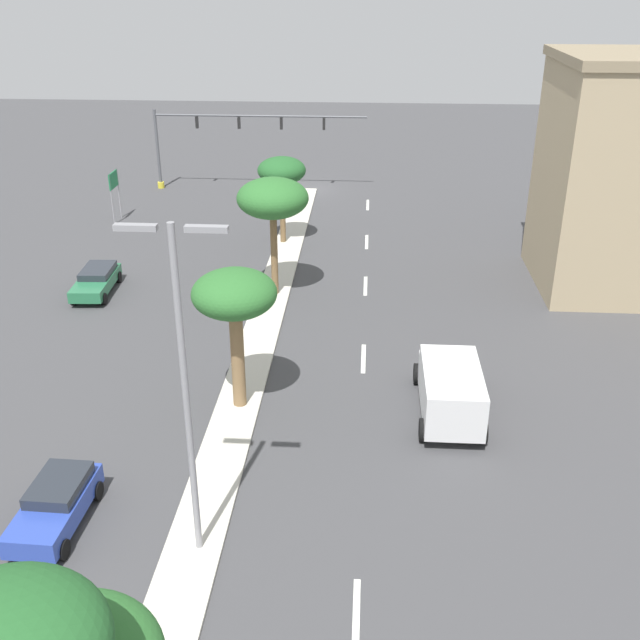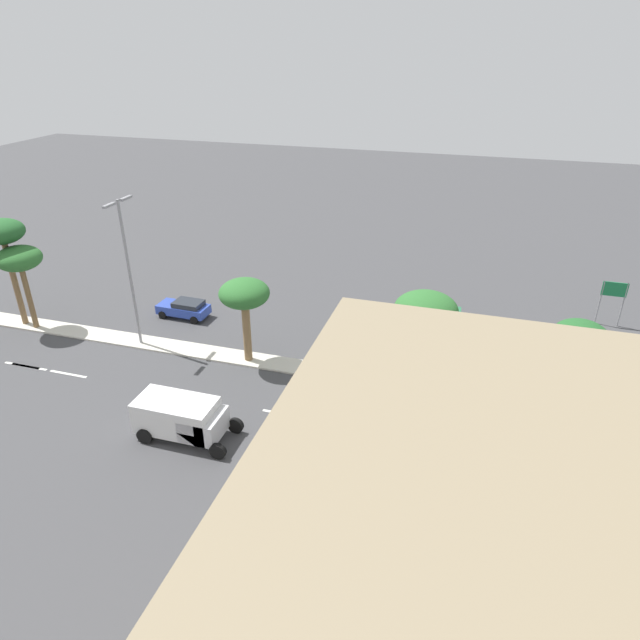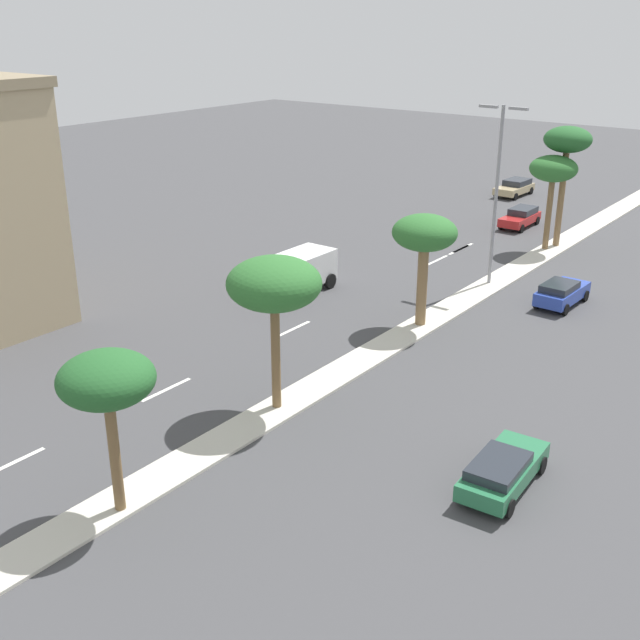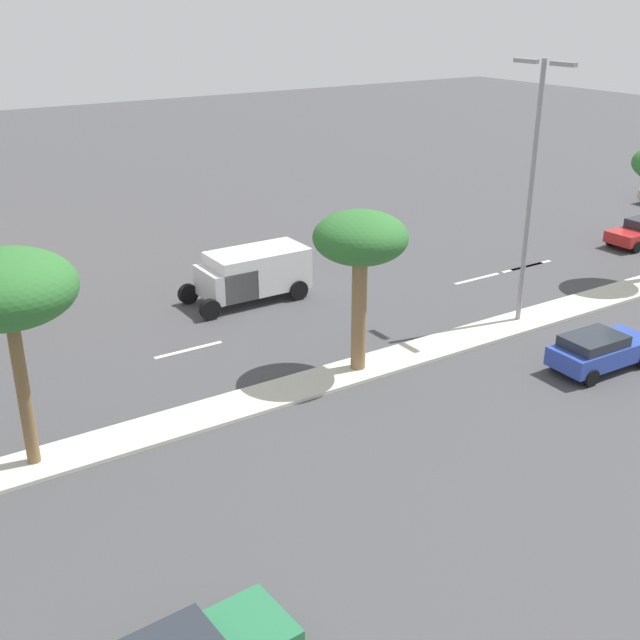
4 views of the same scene
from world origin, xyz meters
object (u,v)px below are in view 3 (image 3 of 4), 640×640
object	(u,v)px
palm_tree_far	(425,236)
palm_tree_left	(553,170)
palm_tree_right	(107,382)
street_lamp_center	(497,183)
sedan_tan_rear	(515,187)
sedan_green_left	(503,470)
palm_tree_trailing	(274,285)
palm_tree_center	(567,143)
sedan_red_near	(521,217)
box_truck	(296,272)
sedan_blue_inboard	(562,292)

from	to	relation	value
palm_tree_far	palm_tree_left	world-z (taller)	palm_tree_left
palm_tree_far	palm_tree_left	distance (m)	17.33
palm_tree_right	palm_tree_far	xyz separation A→B (m)	(-0.47, 20.17, 0.13)
street_lamp_center	sedan_tan_rear	size ratio (longest dim) A/B	2.30
palm_tree_right	sedan_green_left	bearing A→B (deg)	43.28
palm_tree_left	sedan_tan_rear	bearing A→B (deg)	121.04
palm_tree_left	street_lamp_center	size ratio (longest dim) A/B	0.61
palm_tree_trailing	palm_tree_center	xyz separation A→B (m)	(0.08, 30.14, 1.75)
palm_tree_right	sedan_green_left	xyz separation A→B (m)	(9.41, 8.86, -4.03)
palm_tree_trailing	palm_tree_left	world-z (taller)	palm_tree_trailing
sedan_red_near	sedan_tan_rear	size ratio (longest dim) A/B	0.95
box_truck	sedan_tan_rear	bearing A→B (deg)	91.35
palm_tree_far	sedan_green_left	xyz separation A→B (m)	(9.88, -11.31, -4.17)
palm_tree_far	street_lamp_center	distance (m)	8.43
sedan_green_left	sedan_blue_inboard	bearing A→B (deg)	105.45
palm_tree_left	palm_tree_center	bearing A→B (deg)	77.26
palm_tree_right	palm_tree_trailing	xyz separation A→B (m)	(-0.52, 8.60, 0.68)
palm_tree_far	sedan_blue_inboard	xyz separation A→B (m)	(4.70, 7.44, -4.12)
palm_tree_trailing	palm_tree_far	xyz separation A→B (m)	(0.05, 11.57, -0.55)
palm_tree_left	sedan_green_left	xyz separation A→B (m)	(10.14, -28.63, -4.80)
street_lamp_center	sedan_green_left	world-z (taller)	street_lamp_center
palm_tree_right	palm_tree_left	xyz separation A→B (m)	(-0.73, 37.49, 0.77)
sedan_green_left	sedan_blue_inboard	world-z (taller)	sedan_blue_inboard
sedan_tan_rear	sedan_red_near	bearing A→B (deg)	-63.62
street_lamp_center	sedan_green_left	size ratio (longest dim) A/B	2.29
palm_tree_trailing	sedan_green_left	xyz separation A→B (m)	(9.93, 0.26, -4.72)
palm_tree_right	sedan_red_near	size ratio (longest dim) A/B	1.29
sedan_blue_inboard	sedan_tan_rear	world-z (taller)	sedan_blue_inboard
palm_tree_far	sedan_tan_rear	distance (m)	33.75
palm_tree_trailing	sedan_blue_inboard	bearing A→B (deg)	75.99
palm_tree_right	sedan_blue_inboard	world-z (taller)	palm_tree_right
sedan_tan_rear	palm_tree_left	bearing A→B (deg)	-58.96
palm_tree_far	palm_tree_left	bearing A→B (deg)	90.84
sedan_red_near	sedan_blue_inboard	bearing A→B (deg)	-58.79
palm_tree_trailing	palm_tree_center	size ratio (longest dim) A/B	0.78
palm_tree_right	street_lamp_center	xyz separation A→B (m)	(-0.58, 28.50, 1.44)
sedan_green_left	sedan_red_near	size ratio (longest dim) A/B	1.06
palm_tree_trailing	sedan_green_left	distance (m)	11.00
palm_tree_right	sedan_tan_rear	world-z (taller)	palm_tree_right
palm_tree_far	sedan_blue_inboard	size ratio (longest dim) A/B	1.43
palm_tree_far	sedan_tan_rear	bearing A→B (deg)	105.97
sedan_tan_rear	box_truck	xyz separation A→B (m)	(0.76, -32.09, 0.51)
street_lamp_center	box_truck	size ratio (longest dim) A/B	1.87
palm_tree_trailing	sedan_blue_inboard	size ratio (longest dim) A/B	1.57
palm_tree_right	palm_tree_center	world-z (taller)	palm_tree_center
palm_tree_far	palm_tree_center	size ratio (longest dim) A/B	0.71
palm_tree_left	palm_tree_center	world-z (taller)	palm_tree_center
sedan_blue_inboard	palm_tree_right	bearing A→B (deg)	-98.70
palm_tree_right	palm_tree_far	distance (m)	20.18
sedan_red_near	sedan_tan_rear	world-z (taller)	sedan_red_near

